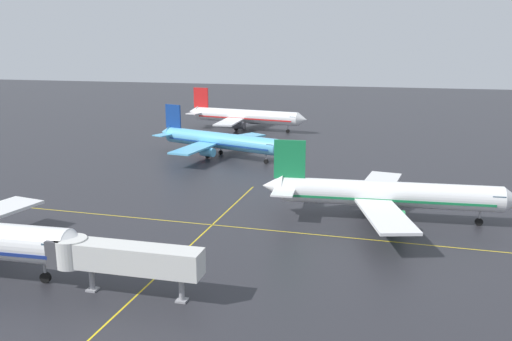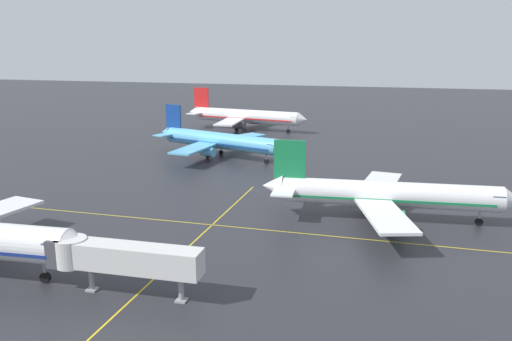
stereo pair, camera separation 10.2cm
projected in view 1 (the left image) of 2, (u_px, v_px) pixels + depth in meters
The scene contains 5 objects.
airliner_second_row at pixel (385, 194), 76.41m from camera, with size 36.92×31.72×11.47m.
airliner_third_row at pixel (219, 141), 119.90m from camera, with size 35.16×30.06×11.20m.
airliner_far_left_stand at pixel (244, 116), 158.26m from camera, with size 39.25×33.48×12.22m.
taxiway_markings at pixel (157, 277), 58.36m from camera, with size 134.41×79.12×0.01m.
jet_bridge at pixel (113, 257), 53.58m from camera, with size 16.44×3.41×5.58m.
Camera 1 is at (25.03, -33.16, 25.03)m, focal length 36.96 mm.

